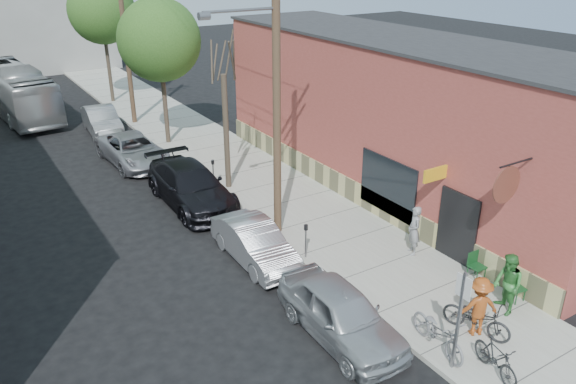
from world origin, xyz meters
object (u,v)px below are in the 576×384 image
parking_meter_near (306,236)px  tree_leafy_mid (159,40)px  parking_meter_far (213,169)px  tree_bare (226,133)px  car_4 (102,121)px  parked_bike_b (438,332)px  patio_chair_a (477,266)px  cyclist (479,306)px  car_2 (191,186)px  parked_bike_a (496,358)px  patron_grey (414,231)px  car_1 (255,243)px  bus (17,91)px  tree_leafy_far (102,11)px  patio_chair_b (516,288)px  patron_green (508,284)px  car_3 (133,150)px  utility_pole_near (275,93)px  sign_post (460,312)px  car_0 (341,313)px

parking_meter_near → tree_leafy_mid: tree_leafy_mid is taller
parking_meter_far → parking_meter_near: bearing=-90.0°
tree_bare → car_4: tree_bare is taller
tree_leafy_mid → parked_bike_b: bearing=-90.8°
patio_chair_a → cyclist: (-2.23, -1.89, 0.44)m
car_2 → car_4: car_2 is taller
tree_bare → car_4: 11.58m
parked_bike_b → parked_bike_a: bearing=-63.4°
patron_grey → car_2: 9.43m
car_1 → bus: (-3.88, 23.81, 0.85)m
tree_leafy_far → patron_grey: 27.00m
parking_meter_near → patio_chair_b: bearing=-54.4°
tree_leafy_far → patron_green: (2.60, -30.31, -5.01)m
parked_bike_b → car_3: 18.31m
parked_bike_b → car_1: (-1.73, 6.78, 0.00)m
utility_pole_near → bus: bearing=103.6°
car_1 → car_3: car_3 is taller
utility_pole_near → tree_bare: (0.41, 4.80, -2.76)m
cyclist → parked_bike_b: 1.43m
patron_grey → bus: bearing=-137.2°
patron_green → tree_leafy_far: bearing=-151.3°
utility_pole_near → car_2: utility_pole_near is taller
patron_green → car_3: 18.74m
sign_post → patron_grey: bearing=56.3°
car_0 → car_4: 22.01m
patron_green → patio_chair_a: bearing=179.6°
tree_leafy_mid → patron_grey: bearing=-80.3°
car_0 → patio_chair_b: bearing=-15.4°
car_4 → patio_chair_b: bearing=-72.0°
patio_chair_a → cyclist: cyclist is taller
parking_meter_near → car_0: size_ratio=0.28×
patio_chair_b → car_3: bearing=120.0°
tree_bare → patio_chair_a: (3.35, -10.99, -2.06)m
patio_chair_a → utility_pole_near: bearing=121.9°
patron_grey → car_2: (-4.75, 8.14, -0.20)m
parking_meter_near → car_2: car_2 is taller
parking_meter_far → car_3: bearing=111.4°
parking_meter_near → car_1: (-1.45, 0.95, -0.29)m
tree_leafy_far → patio_chair_a: tree_leafy_far is taller
parking_meter_near → patron_green: size_ratio=0.66×
tree_bare → car_1: (-2.00, -6.01, -1.96)m
tree_leafy_far → car_1: bearing=-94.8°
bus → utility_pole_near: bearing=-81.2°
sign_post → parked_bike_b: (0.18, 0.71, -1.15)m
sign_post → car_2: (-1.55, 12.94, -1.00)m
car_3 → car_4: car_4 is taller
patron_green → patio_chair_b: bearing=128.6°
patron_green → parked_bike_a: (-2.37, -1.60, -0.45)m
parking_meter_near → parked_bike_b: parking_meter_near is taller
parking_meter_near → tree_bare: (0.55, 6.97, 1.66)m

